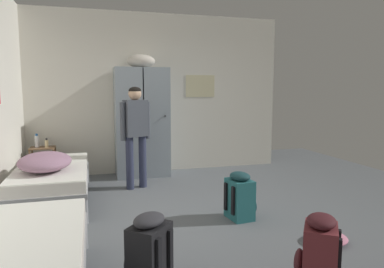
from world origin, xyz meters
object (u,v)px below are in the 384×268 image
object	(u,v)px
clothes_pile_pink	(327,238)
bed_left_front	(13,261)
bed_left_rear	(52,174)
person_traveler	(136,128)
locker_bank	(142,120)
backpack_teal	(240,197)
water_bottle	(37,141)
bedding_heap	(45,162)
lotion_bottle	(47,143)
shelf_unit	(43,161)
backpack_black	(148,250)
backpack_maroon	(319,251)

from	to	relation	value
clothes_pile_pink	bed_left_front	bearing A→B (deg)	-171.27
bed_left_rear	person_traveler	xyz separation A→B (m)	(1.15, 0.39, 0.54)
locker_bank	backpack_teal	xyz separation A→B (m)	(0.79, -2.39, -0.71)
water_bottle	bed_left_rear	bearing A→B (deg)	-74.25
bedding_heap	lotion_bottle	bearing A→B (deg)	95.38
shelf_unit	bed_left_front	world-z (taller)	shelf_unit
bedding_heap	backpack_teal	distance (m)	2.42
shelf_unit	lotion_bottle	bearing A→B (deg)	-29.74
backpack_black	backpack_maroon	xyz separation A→B (m)	(1.25, -0.38, 0.00)
bed_left_rear	person_traveler	world-z (taller)	person_traveler
bed_left_front	backpack_teal	world-z (taller)	backpack_teal
clothes_pile_pink	water_bottle	bearing A→B (deg)	132.97
person_traveler	bed_left_rear	bearing A→B (deg)	-161.34
backpack_maroon	backpack_teal	distance (m)	1.46
person_traveler	lotion_bottle	world-z (taller)	person_traveler
shelf_unit	water_bottle	size ratio (longest dim) A/B	2.62
shelf_unit	backpack_black	bearing A→B (deg)	-71.52
bed_left_rear	lotion_bottle	world-z (taller)	lotion_bottle
shelf_unit	water_bottle	world-z (taller)	water_bottle
backpack_black	water_bottle	bearing A→B (deg)	109.56
bedding_heap	lotion_bottle	world-z (taller)	lotion_bottle
backpack_maroon	clothes_pile_pink	world-z (taller)	backpack_maroon
locker_bank	clothes_pile_pink	bearing A→B (deg)	-67.47
lotion_bottle	bedding_heap	bearing A→B (deg)	-84.62
shelf_unit	bedding_heap	bearing A→B (deg)	-81.97
lotion_bottle	locker_bank	bearing A→B (deg)	1.94
locker_bank	lotion_bottle	distance (m)	1.57
bed_left_rear	locker_bank	bearing A→B (deg)	40.74
backpack_black	clothes_pile_pink	distance (m)	1.81
backpack_maroon	locker_bank	bearing A→B (deg)	101.81
lotion_bottle	person_traveler	bearing A→B (deg)	-28.52
bedding_heap	person_traveler	xyz separation A→B (m)	(1.20, 0.65, 0.32)
lotion_bottle	clothes_pile_pink	xyz separation A→B (m)	(2.87, -3.18, -0.59)
person_traveler	water_bottle	size ratio (longest dim) A/B	7.01
bedding_heap	water_bottle	world-z (taller)	water_bottle
bedding_heap	locker_bank	bearing A→B (deg)	45.54
water_bottle	lotion_bottle	world-z (taller)	water_bottle
bed_left_front	bedding_heap	size ratio (longest dim) A/B	2.30
lotion_bottle	backpack_teal	xyz separation A→B (m)	(2.32, -2.34, -0.38)
locker_bank	backpack_teal	distance (m)	2.62
backpack_black	backpack_teal	distance (m)	1.64
locker_bank	lotion_bottle	bearing A→B (deg)	-178.06
locker_bank	water_bottle	xyz separation A→B (m)	(-1.68, 0.01, -0.30)
backpack_teal	person_traveler	bearing A→B (deg)	121.52
locker_bank	lotion_bottle	size ratio (longest dim) A/B	14.00
shelf_unit	clothes_pile_pink	world-z (taller)	shelf_unit
bed_left_rear	backpack_teal	world-z (taller)	backpack_teal
lotion_bottle	backpack_maroon	world-z (taller)	lotion_bottle
bed_left_front	backpack_black	world-z (taller)	backpack_black
locker_bank	bed_left_front	size ratio (longest dim) A/B	1.09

